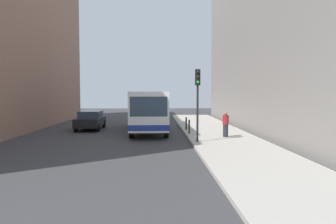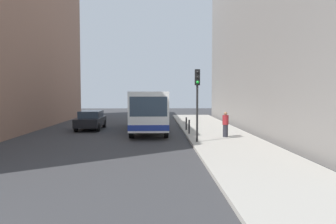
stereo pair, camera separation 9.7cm
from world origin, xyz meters
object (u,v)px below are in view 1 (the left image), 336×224
bollard_near (189,127)px  traffic_light (198,91)px  bus (149,108)px  car_beside_bus (91,120)px  bollard_mid (186,124)px  pedestrian_near_signal (226,124)px

bollard_near → traffic_light: bearing=-88.5°
traffic_light → bollard_near: (-0.10, 3.75, -2.38)m
bus → car_beside_bus: 4.84m
bollard_near → bollard_mid: (0.00, 2.30, 0.00)m
bollard_mid → pedestrian_near_signal: size_ratio=0.60×
bollard_mid → car_beside_bus: bearing=165.8°
car_beside_bus → pedestrian_near_signal: bearing=148.3°
traffic_light → bollard_near: 4.44m
bus → car_beside_bus: bus is taller
bollard_mid → pedestrian_near_signal: pedestrian_near_signal is taller
traffic_light → bollard_near: bearing=91.5°
bus → bollard_near: 4.35m
bus → bollard_near: bus is taller
bus → pedestrian_near_signal: 6.97m
bollard_mid → pedestrian_near_signal: (2.12, -4.03, 0.31)m
car_beside_bus → bollard_mid: car_beside_bus is taller
bollard_mid → bus: bearing=163.0°
bus → traffic_light: bearing=111.7°
bus → pedestrian_near_signal: bearing=134.2°
car_beside_bus → bollard_near: 8.52m
car_beside_bus → pedestrian_near_signal: (9.55, -5.91, 0.15)m
car_beside_bus → bus: bearing=167.6°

